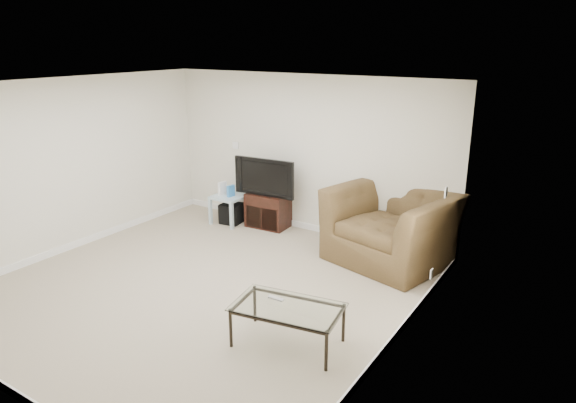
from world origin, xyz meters
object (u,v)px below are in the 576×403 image
Objects in this scene: subwoofer at (232,213)px; coffee_table at (288,325)px; television at (267,176)px; recliner at (392,214)px; tv_stand at (269,210)px; side_table at (229,209)px.

subwoofer is 3.78m from coffee_table.
coffee_table reaches higher than subwoofer.
television is 3.56m from coffee_table.
recliner is at bearing -0.41° from subwoofer.
television is at bearing -90.00° from tv_stand.
subwoofer is 0.21× the size of recliner.
television is at bearing 16.21° from subwoofer.
side_table is at bearing -146.15° from subwoofer.
side_table is 2.93m from recliner.
coffee_table is (2.78, -2.57, 0.04)m from subwoofer.
television reaches higher than tv_stand.
coffee_table is at bearing -55.51° from tv_stand.
subwoofer is 2.91m from recliner.
television is 2.25m from recliner.
television is 2.99× the size of subwoofer.
subwoofer is at bearing 137.25° from coffee_table.
television reaches higher than side_table.
tv_stand is at bearing 18.62° from subwoofer.
tv_stand is at bearing 89.14° from television.
tv_stand is 2.29m from recliner.
side_table is (-0.65, -0.20, -0.63)m from television.
subwoofer is at bearing 33.85° from side_table.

